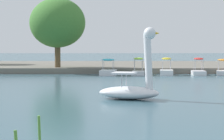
% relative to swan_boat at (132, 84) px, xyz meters
% --- Properties ---
extents(shore_bank_far, '(129.81, 21.39, 0.53)m').
position_rel_swan_boat_xyz_m(shore_bank_far, '(-1.70, 28.68, -0.42)').
color(shore_bank_far, '#6B665B').
rests_on(shore_bank_far, ground_plane).
extents(swan_boat, '(3.01, 1.91, 3.30)m').
position_rel_swan_boat_xyz_m(swan_boat, '(0.00, 0.00, 0.00)').
color(swan_boat, white).
rests_on(swan_boat, ground_plane).
extents(pedal_boat_cyan, '(1.58, 2.28, 1.45)m').
position_rel_swan_boat_xyz_m(pedal_boat_cyan, '(-1.26, 16.59, -0.26)').
color(pedal_boat_cyan, white).
rests_on(pedal_boat_cyan, ground_plane).
extents(pedal_boat_lime, '(1.33, 2.14, 1.54)m').
position_rel_swan_boat_xyz_m(pedal_boat_lime, '(1.43, 17.01, -0.28)').
color(pedal_boat_lime, white).
rests_on(pedal_boat_lime, ground_plane).
extents(pedal_boat_yellow, '(1.38, 2.20, 1.55)m').
position_rel_swan_boat_xyz_m(pedal_boat_yellow, '(3.89, 16.71, -0.25)').
color(pedal_boat_yellow, white).
rests_on(pedal_boat_yellow, ground_plane).
extents(pedal_boat_red, '(1.30, 2.11, 1.54)m').
position_rel_swan_boat_xyz_m(pedal_boat_red, '(6.73, 16.66, -0.25)').
color(pedal_boat_red, white).
rests_on(pedal_boat_red, ground_plane).
extents(pedal_boat_orange, '(1.64, 2.34, 1.43)m').
position_rel_swan_boat_xyz_m(pedal_boat_orange, '(9.01, 16.95, -0.27)').
color(pedal_boat_orange, white).
rests_on(pedal_boat_orange, ground_plane).
extents(tree_broadleaf_left, '(7.57, 7.77, 6.64)m').
position_rel_swan_boat_xyz_m(tree_broadleaf_left, '(-6.16, 19.77, 4.10)').
color(tree_broadleaf_left, brown).
rests_on(tree_broadleaf_left, shore_bank_far).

